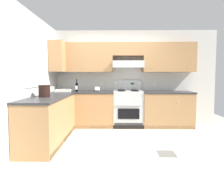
{
  "coord_description": "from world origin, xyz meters",
  "views": [
    {
      "loc": [
        0.06,
        -3.84,
        1.31
      ],
      "look_at": [
        -0.01,
        0.7,
        1.0
      ],
      "focal_mm": 31.44,
      "sensor_mm": 36.0,
      "label": 1
    }
  ],
  "objects_px": {
    "paper_towel_roll": "(97,89)",
    "stove": "(128,108)",
    "bowl": "(63,91)",
    "wine_bottle": "(77,86)",
    "bucket": "(44,91)"
  },
  "relations": [
    {
      "from": "wine_bottle",
      "to": "bowl",
      "type": "height_order",
      "value": "wine_bottle"
    },
    {
      "from": "paper_towel_roll",
      "to": "stove",
      "type": "bearing_deg",
      "value": 4.04
    },
    {
      "from": "bowl",
      "to": "stove",
      "type": "bearing_deg",
      "value": 3.39
    },
    {
      "from": "wine_bottle",
      "to": "bucket",
      "type": "height_order",
      "value": "wine_bottle"
    },
    {
      "from": "stove",
      "to": "bucket",
      "type": "bearing_deg",
      "value": -141.39
    },
    {
      "from": "stove",
      "to": "paper_towel_roll",
      "type": "height_order",
      "value": "stove"
    },
    {
      "from": "bucket",
      "to": "stove",
      "type": "bearing_deg",
      "value": 38.61
    },
    {
      "from": "bowl",
      "to": "paper_towel_roll",
      "type": "distance_m",
      "value": 0.87
    },
    {
      "from": "bowl",
      "to": "paper_towel_roll",
      "type": "relative_size",
      "value": 3.3
    },
    {
      "from": "stove",
      "to": "bowl",
      "type": "xyz_separation_m",
      "value": [
        -1.67,
        -0.1,
        0.45
      ]
    },
    {
      "from": "bucket",
      "to": "paper_towel_roll",
      "type": "xyz_separation_m",
      "value": [
        0.9,
        1.3,
        -0.06
      ]
    },
    {
      "from": "bowl",
      "to": "paper_towel_roll",
      "type": "xyz_separation_m",
      "value": [
        0.87,
        0.04,
        0.04
      ]
    },
    {
      "from": "wine_bottle",
      "to": "bowl",
      "type": "distance_m",
      "value": 0.37
    },
    {
      "from": "wine_bottle",
      "to": "bowl",
      "type": "xyz_separation_m",
      "value": [
        -0.35,
        -0.01,
        -0.12
      ]
    },
    {
      "from": "stove",
      "to": "paper_towel_roll",
      "type": "bearing_deg",
      "value": -175.96
    }
  ]
}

